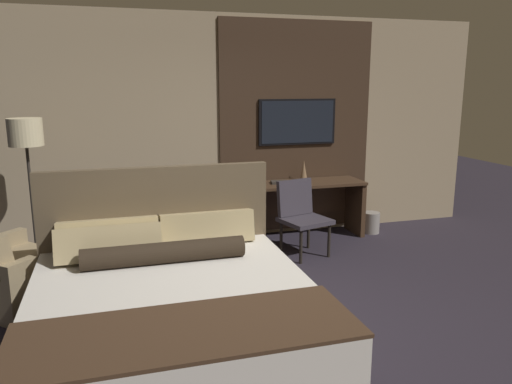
% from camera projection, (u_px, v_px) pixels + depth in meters
% --- Properties ---
extents(ground_plane, '(16.00, 16.00, 0.00)m').
position_uv_depth(ground_plane, '(285.00, 327.00, 4.11)').
color(ground_plane, '#28232D').
extents(wall_back_tv_panel, '(7.20, 0.09, 2.80)m').
position_uv_depth(wall_back_tv_panel, '(226.00, 129.00, 6.28)').
color(wall_back_tv_panel, tan).
rests_on(wall_back_tv_panel, ground_plane).
extents(bed, '(2.01, 2.14, 1.25)m').
position_uv_depth(bed, '(171.00, 310.00, 3.65)').
color(bed, '#33281E').
rests_on(bed, ground_plane).
extents(desk, '(1.55, 0.54, 0.73)m').
position_uv_depth(desk, '(302.00, 200.00, 6.45)').
color(desk, '#422D1E').
rests_on(desk, ground_plane).
extents(tv, '(1.04, 0.04, 0.59)m').
position_uv_depth(tv, '(297.00, 122.00, 6.45)').
color(tv, black).
extents(desk_chair, '(0.61, 0.61, 0.87)m').
position_uv_depth(desk_chair, '(300.00, 211.00, 5.79)').
color(desk_chair, '#38333D').
rests_on(desk_chair, ground_plane).
extents(armchair_by_window, '(1.22, 1.22, 0.77)m').
position_uv_depth(armchair_by_window, '(14.00, 276.00, 4.52)').
color(armchair_by_window, '#998460').
rests_on(armchair_by_window, ground_plane).
extents(floor_lamp, '(0.34, 0.34, 1.62)m').
position_uv_depth(floor_lamp, '(26.00, 145.00, 5.07)').
color(floor_lamp, '#282623').
rests_on(floor_lamp, ground_plane).
extents(vase_tall, '(0.10, 0.10, 0.26)m').
position_uv_depth(vase_tall, '(304.00, 170.00, 6.47)').
color(vase_tall, '#846647').
rests_on(vase_tall, desk).
extents(book, '(0.24, 0.19, 0.03)m').
position_uv_depth(book, '(280.00, 182.00, 6.28)').
color(book, '#332D28').
rests_on(book, desk).
extents(waste_bin, '(0.22, 0.22, 0.28)m').
position_uv_depth(waste_bin, '(371.00, 223.00, 6.68)').
color(waste_bin, gray).
rests_on(waste_bin, ground_plane).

